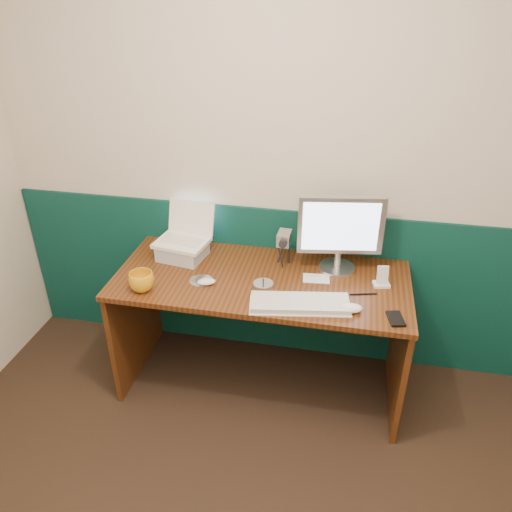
% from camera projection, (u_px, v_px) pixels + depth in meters
% --- Properties ---
extents(back_wall, '(3.50, 0.04, 2.50)m').
position_uv_depth(back_wall, '(295.00, 169.00, 2.77)').
color(back_wall, beige).
rests_on(back_wall, ground).
extents(wainscot, '(3.48, 0.02, 1.00)m').
position_uv_depth(wainscot, '(290.00, 284.00, 3.12)').
color(wainscot, '#072E2E').
rests_on(wainscot, ground).
extents(desk, '(1.60, 0.70, 0.75)m').
position_uv_depth(desk, '(261.00, 332.00, 2.90)').
color(desk, '#3C1C0A').
rests_on(desk, ground).
extents(laptop_riser, '(0.28, 0.25, 0.09)m').
position_uv_depth(laptop_riser, '(182.00, 251.00, 2.89)').
color(laptop_riser, '#B8BDC3').
rests_on(laptop_riser, desk).
extents(laptop, '(0.32, 0.26, 0.24)m').
position_uv_depth(laptop, '(180.00, 226.00, 2.81)').
color(laptop, white).
rests_on(laptop, laptop_riser).
extents(monitor, '(0.47, 0.20, 0.46)m').
position_uv_depth(monitor, '(340.00, 233.00, 2.68)').
color(monitor, silver).
rests_on(monitor, desk).
extents(keyboard, '(0.51, 0.24, 0.03)m').
position_uv_depth(keyboard, '(300.00, 304.00, 2.48)').
color(keyboard, silver).
rests_on(keyboard, desk).
extents(mouse_right, '(0.13, 0.09, 0.04)m').
position_uv_depth(mouse_right, '(350.00, 308.00, 2.44)').
color(mouse_right, white).
rests_on(mouse_right, desk).
extents(mouse_left, '(0.11, 0.09, 0.03)m').
position_uv_depth(mouse_left, '(206.00, 282.00, 2.65)').
color(mouse_left, white).
rests_on(mouse_left, desk).
extents(mug, '(0.17, 0.17, 0.10)m').
position_uv_depth(mug, '(142.00, 282.00, 2.59)').
color(mug, orange).
rests_on(mug, desk).
extents(camcorder, '(0.09, 0.13, 0.19)m').
position_uv_depth(camcorder, '(284.00, 250.00, 2.80)').
color(camcorder, '#B3B4B8').
rests_on(camcorder, desk).
extents(cd_spindle, '(0.11, 0.11, 0.02)m').
position_uv_depth(cd_spindle, '(263.00, 285.00, 2.63)').
color(cd_spindle, silver).
rests_on(cd_spindle, desk).
extents(cd_loose_a, '(0.13, 0.13, 0.00)m').
position_uv_depth(cd_loose_a, '(201.00, 280.00, 2.69)').
color(cd_loose_a, '#AEB5BF').
rests_on(cd_loose_a, desk).
extents(pen, '(0.14, 0.04, 0.01)m').
position_uv_depth(pen, '(364.00, 294.00, 2.57)').
color(pen, black).
rests_on(pen, desk).
extents(papers, '(0.15, 0.11, 0.00)m').
position_uv_depth(papers, '(316.00, 278.00, 2.71)').
color(papers, white).
rests_on(papers, desk).
extents(dock, '(0.10, 0.08, 0.02)m').
position_uv_depth(dock, '(381.00, 284.00, 2.64)').
color(dock, white).
rests_on(dock, desk).
extents(music_player, '(0.06, 0.04, 0.10)m').
position_uv_depth(music_player, '(383.00, 275.00, 2.61)').
color(music_player, silver).
rests_on(music_player, dock).
extents(pda, '(0.09, 0.13, 0.01)m').
position_uv_depth(pda, '(396.00, 319.00, 2.38)').
color(pda, black).
rests_on(pda, desk).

